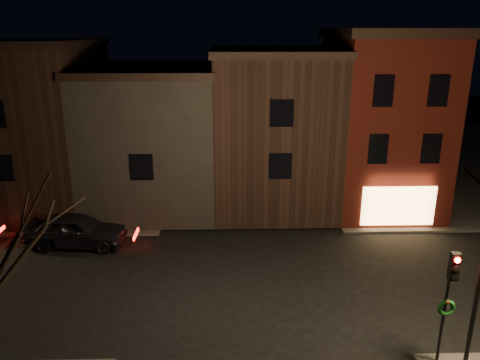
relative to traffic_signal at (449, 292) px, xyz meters
name	(u,v)px	position (x,y,z in m)	size (l,w,h in m)	color
ground	(257,283)	(-5.60, 5.51, -2.81)	(120.00, 120.00, 0.00)	black
sidewalk_far_right	(477,158)	(14.40, 25.51, -2.75)	(30.00, 30.00, 0.12)	#2D2B28
sidewalk_far_left	(4,162)	(-25.60, 25.51, -2.75)	(30.00, 30.00, 0.12)	#2D2B28
corner_building	(382,120)	(2.40, 14.98, 2.59)	(6.50, 8.50, 10.50)	#51140E
row_building_a	(272,126)	(-4.10, 16.01, 2.03)	(7.30, 10.30, 9.40)	black
row_building_b	(155,135)	(-11.35, 16.01, 1.53)	(7.80, 10.30, 8.40)	black
row_building_c	(36,123)	(-18.60, 16.01, 2.28)	(7.30, 10.30, 9.90)	black
traffic_signal	(449,292)	(0.00, 0.00, 0.00)	(0.58, 0.38, 4.05)	black
parked_car_a	(77,230)	(-14.56, 9.44, -1.96)	(2.01, 5.01, 1.71)	black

